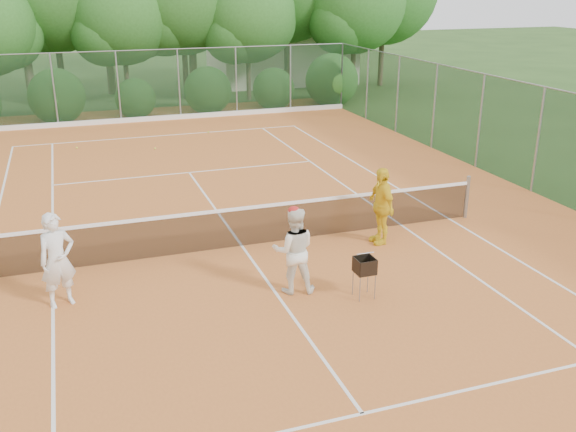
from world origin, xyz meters
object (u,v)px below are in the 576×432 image
at_px(player_white, 57,260).
at_px(player_center_grp, 294,250).
at_px(ball_hopper, 365,266).
at_px(player_yellow, 381,206).

relative_size(player_white, player_center_grp, 1.03).
bearing_deg(ball_hopper, player_white, 146.12).
xyz_separation_m(player_yellow, ball_hopper, (-1.54, -2.38, -0.26)).
distance_m(player_center_grp, player_yellow, 3.22).
xyz_separation_m(player_white, ball_hopper, (5.47, -1.58, -0.26)).
bearing_deg(player_center_grp, ball_hopper, -29.68).
height_order(player_yellow, ball_hopper, player_yellow).
height_order(player_white, player_yellow, player_white).
height_order(player_white, player_center_grp, player_white).
bearing_deg(player_center_grp, player_yellow, 32.05).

